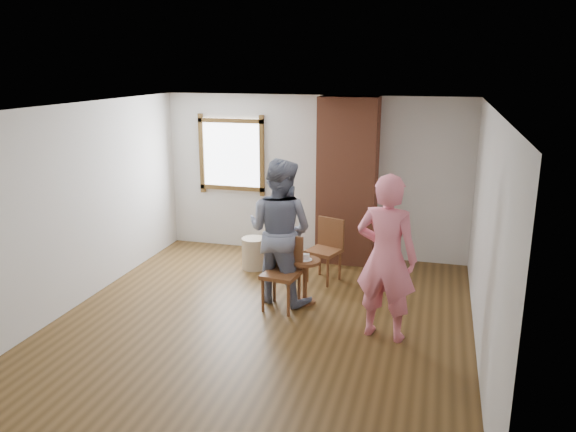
% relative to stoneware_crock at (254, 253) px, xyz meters
% --- Properties ---
extents(ground, '(5.50, 5.50, 0.00)m').
position_rel_stoneware_crock_xyz_m(ground, '(0.70, -1.77, -0.24)').
color(ground, brown).
rests_on(ground, ground).
extents(room_shell, '(5.04, 5.52, 2.62)m').
position_rel_stoneware_crock_xyz_m(room_shell, '(0.65, -1.16, 1.57)').
color(room_shell, silver).
rests_on(room_shell, ground).
extents(brick_chimney, '(0.90, 0.50, 2.60)m').
position_rel_stoneware_crock_xyz_m(brick_chimney, '(1.30, 0.73, 1.06)').
color(brick_chimney, '#9A5236').
rests_on(brick_chimney, ground).
extents(stoneware_crock, '(0.45, 0.45, 0.48)m').
position_rel_stoneware_crock_xyz_m(stoneware_crock, '(0.00, 0.00, 0.00)').
color(stoneware_crock, tan).
rests_on(stoneware_crock, ground).
extents(dark_pot, '(0.17, 0.17, 0.15)m').
position_rel_stoneware_crock_xyz_m(dark_pot, '(0.11, 0.30, -0.17)').
color(dark_pot, black).
rests_on(dark_pot, ground).
extents(dining_chair_left, '(0.49, 0.49, 0.94)m').
position_rel_stoneware_crock_xyz_m(dining_chair_left, '(0.83, -1.25, 0.28)').
color(dining_chair_left, brown).
rests_on(dining_chair_left, ground).
extents(dining_chair_right, '(0.54, 0.54, 0.91)m').
position_rel_stoneware_crock_xyz_m(dining_chair_right, '(1.17, -0.17, 0.27)').
color(dining_chair_right, brown).
rests_on(dining_chair_right, ground).
extents(side_table, '(0.40, 0.40, 0.60)m').
position_rel_stoneware_crock_xyz_m(side_table, '(1.07, -1.06, 0.16)').
color(side_table, brown).
rests_on(side_table, ground).
extents(cake_plate, '(0.18, 0.18, 0.01)m').
position_rel_stoneware_crock_xyz_m(cake_plate, '(1.07, -1.06, 0.36)').
color(cake_plate, white).
rests_on(cake_plate, side_table).
extents(cake_slice, '(0.08, 0.07, 0.06)m').
position_rel_stoneware_crock_xyz_m(cake_slice, '(1.08, -1.06, 0.40)').
color(cake_slice, white).
rests_on(cake_slice, cake_plate).
extents(man, '(1.08, 0.93, 1.92)m').
position_rel_stoneware_crock_xyz_m(man, '(0.72, -1.04, 0.72)').
color(man, '#141A37').
rests_on(man, ground).
extents(person_pink, '(0.78, 0.59, 1.93)m').
position_rel_stoneware_crock_xyz_m(person_pink, '(2.17, -1.74, 0.72)').
color(person_pink, pink).
rests_on(person_pink, ground).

